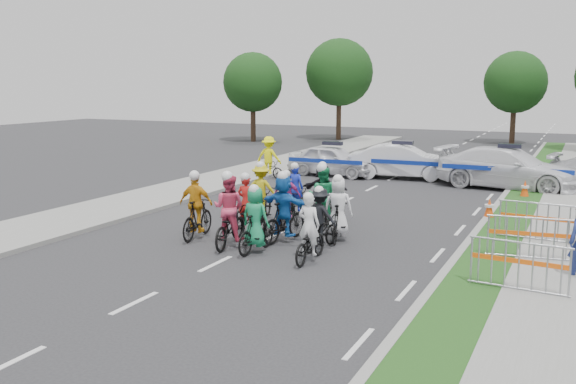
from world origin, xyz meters
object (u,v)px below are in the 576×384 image
at_px(tree_0, 253,82).
at_px(barrier_2, 537,223).
at_px(marshal_hiviz, 269,156).
at_px(cone_1, 525,190).
at_px(rider_11, 323,196).
at_px(police_car_1, 402,161).
at_px(barrier_1, 530,240).
at_px(tree_3, 339,73).
at_px(rider_2, 229,219).
at_px(tree_4, 515,82).
at_px(rider_8, 322,206).
at_px(rider_9, 287,203).
at_px(rider_5, 284,212).
at_px(barrier_0, 519,269).
at_px(cone_0, 489,209).
at_px(rider_4, 320,224).
at_px(police_car_2, 509,168).
at_px(rider_1, 256,226).
at_px(rider_3, 197,212).
at_px(parked_bike, 268,169).
at_px(rider_6, 247,214).
at_px(rider_0, 310,238).
at_px(police_car_0, 332,160).
at_px(rider_10, 262,197).
at_px(rider_12, 296,198).
at_px(rider_7, 338,215).

bearing_deg(tree_0, barrier_2, -47.71).
relative_size(marshal_hiviz, cone_1, 2.58).
relative_size(rider_11, police_car_1, 0.41).
xyz_separation_m(barrier_1, tree_3, (-15.70, 28.76, 4.33)).
bearing_deg(rider_2, tree_4, -104.78).
distance_m(rider_8, rider_9, 1.32).
height_order(rider_5, barrier_0, rider_5).
height_order(cone_1, tree_3, tree_3).
distance_m(barrier_0, tree_4, 33.74).
bearing_deg(rider_8, cone_0, -149.26).
distance_m(rider_4, barrier_2, 5.78).
relative_size(rider_2, tree_4, 0.33).
bearing_deg(rider_11, police_car_2, -112.94).
relative_size(rider_1, rider_3, 0.92).
bearing_deg(tree_0, rider_8, -57.73).
distance_m(rider_4, parked_bike, 12.37).
relative_size(rider_5, tree_3, 0.26).
distance_m(barrier_1, cone_0, 4.85).
bearing_deg(police_car_2, rider_6, 162.77).
height_order(rider_0, rider_4, rider_0).
xyz_separation_m(rider_4, police_car_0, (-4.47, 12.37, 0.05)).
distance_m(rider_1, police_car_2, 13.74).
bearing_deg(police_car_1, rider_10, 162.28).
height_order(rider_0, rider_11, rider_11).
distance_m(rider_4, rider_11, 3.30).
relative_size(rider_6, rider_12, 1.02).
bearing_deg(rider_0, rider_5, -47.36).
height_order(rider_6, barrier_2, rider_6).
height_order(rider_0, parked_bike, rider_0).
bearing_deg(police_car_0, police_car_2, -88.40).
height_order(rider_0, barrier_0, rider_0).
xyz_separation_m(rider_0, rider_1, (-1.55, 0.19, 0.12)).
bearing_deg(rider_9, marshal_hiviz, -69.03).
bearing_deg(police_car_1, rider_2, 167.58).
relative_size(rider_5, cone_0, 2.75).
height_order(rider_10, barrier_0, rider_10).
bearing_deg(barrier_1, rider_3, -171.45).
relative_size(rider_3, cone_1, 2.71).
relative_size(rider_3, barrier_2, 0.95).
distance_m(rider_7, barrier_2, 5.23).
bearing_deg(barrier_2, rider_4, -149.68).
bearing_deg(barrier_2, rider_2, -153.15).
height_order(rider_4, rider_5, rider_5).
bearing_deg(rider_11, rider_2, 77.81).
bearing_deg(rider_3, barrier_1, -178.94).
xyz_separation_m(rider_9, rider_10, (-1.02, 0.27, 0.07)).
relative_size(tree_3, tree_4, 1.17).
xyz_separation_m(rider_6, rider_11, (1.30, 2.46, 0.20)).
distance_m(rider_6, tree_4, 31.49).
distance_m(rider_5, police_car_1, 12.53).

